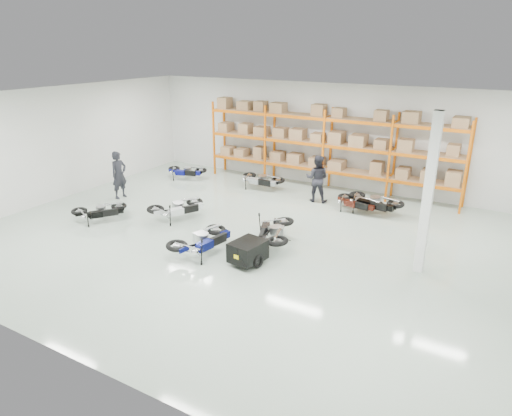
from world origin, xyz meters
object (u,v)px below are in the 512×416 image
Objects in this scene: moto_blue_centre at (202,236)px; moto_silver_left at (178,205)px; trailer at (248,251)px; moto_touring_right at (274,227)px; moto_back_c at (373,199)px; person_back at (317,179)px; person_left at (119,175)px; moto_back_a at (186,169)px; moto_black_far_left at (100,208)px; moto_back_b at (261,177)px; moto_back_d at (358,200)px.

moto_silver_left is at bearing -27.17° from moto_blue_centre.
trailer is (1.54, 0.10, -0.18)m from moto_blue_centre.
moto_touring_right is 4.79m from moto_back_c.
person_back is at bearing -101.16° from moto_silver_left.
moto_blue_centre is 1.01× the size of person_back.
trailer is (4.05, -1.83, -0.15)m from moto_silver_left.
moto_silver_left is 3.76m from person_left.
trailer is 1.05× the size of moto_back_a.
moto_back_a is 6.61m from person_back.
moto_black_far_left is 0.93× the size of moto_back_b.
person_left reaches higher than trailer.
moto_touring_right is (4.05, -0.23, 0.02)m from moto_silver_left.
moto_back_a is at bearing 148.08° from trailer.
person_left reaches higher than moto_back_c.
person_back reaches higher than moto_touring_right.
moto_silver_left is at bearing 157.19° from moto_touring_right.
trailer is at bearing -109.55° from moto_touring_right.
moto_touring_right is at bearing 173.94° from moto_back_d.
trailer is 5.99m from moto_back_d.
moto_back_d is (2.92, 5.93, -0.09)m from moto_blue_centre.
moto_touring_right reaches higher than moto_back_a.
moto_touring_right is 0.98× the size of person_left.
person_left is at bearing 153.80° from moto_back_a.
trailer is 0.97× the size of moto_back_b.
moto_back_d is 0.85× the size of person_back.
moto_blue_centre is 1.17× the size of moto_black_far_left.
person_left reaches higher than moto_silver_left.
moto_back_b is (-1.70, 6.66, -0.05)m from moto_blue_centre.
person_back is (-2.39, 0.24, 0.37)m from moto_back_c.
moto_black_far_left is 5.90m from moto_back_a.
moto_black_far_left is 2.74m from person_left.
moto_black_far_left is at bearing 134.87° from moto_back_c.
trailer is at bearing -151.04° from moto_back_b.
moto_blue_centre is 3.17m from moto_silver_left.
moto_back_a is at bearing -38.01° from moto_blue_centre.
moto_back_c reaches higher than trailer.
trailer is at bearing -146.70° from moto_back_a.
moto_back_a is (-0.71, 5.85, -0.00)m from moto_black_far_left.
person_back is (7.24, 3.63, -0.02)m from person_left.
trailer is 6.27m from person_back.
moto_back_b is at bearing -79.45° from moto_black_far_left.
moto_back_d is (1.37, 4.23, -0.09)m from moto_touring_right.
moto_back_b is at bearing -71.76° from moto_silver_left.
moto_touring_right is at bearing 99.00° from trailer.
moto_blue_centre reaches higher than moto_back_d.
moto_back_d is at bearing -107.77° from moto_back_a.
moto_silver_left is 5.25m from moto_back_a.
moto_black_far_left is 0.84× the size of person_left.
moto_touring_right is 1.12× the size of trailer.
moto_back_c is at bearing -109.13° from moto_blue_centre.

